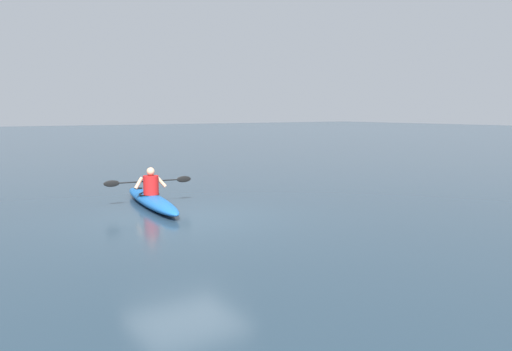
# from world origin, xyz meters

# --- Properties ---
(ground_plane) EXTENTS (160.00, 160.00, 0.00)m
(ground_plane) POSITION_xyz_m (0.00, 0.00, 0.00)
(ground_plane) COLOR #233847
(kayak) EXTENTS (1.13, 4.37, 0.31)m
(kayak) POSITION_xyz_m (0.00, -1.98, 0.16)
(kayak) COLOR #1959A5
(kayak) RESTS_ON ground
(kayaker) EXTENTS (2.30, 0.56, 0.71)m
(kayaker) POSITION_xyz_m (0.00, -2.00, 0.60)
(kayaker) COLOR red
(kayaker) RESTS_ON kayak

